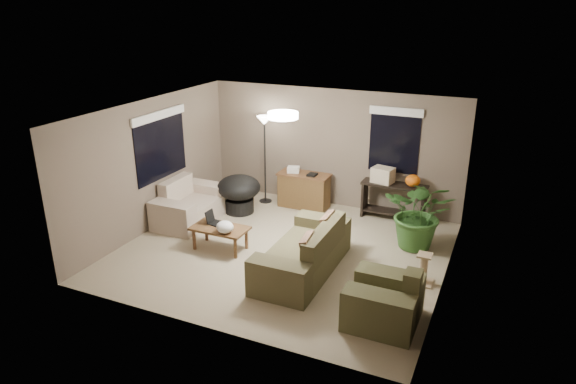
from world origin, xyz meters
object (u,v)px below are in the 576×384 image
at_px(papasan_chair, 239,191).
at_px(cat_scratching_post, 423,271).
at_px(desk, 304,190).
at_px(houseplant, 420,221).
at_px(loveseat, 190,206).
at_px(armchair, 385,302).
at_px(main_sofa, 305,255).
at_px(floor_lamp, 264,131).
at_px(coffee_table, 220,231).
at_px(console_table, 394,199).

height_order(papasan_chair, cat_scratching_post, papasan_chair).
distance_m(desk, houseplant, 2.78).
distance_m(loveseat, armchair, 4.80).
height_order(main_sofa, floor_lamp, floor_lamp).
bearing_deg(armchair, main_sofa, 150.92).
bearing_deg(coffee_table, main_sofa, -4.41).
bearing_deg(console_table, coffee_table, -133.79).
height_order(coffee_table, cat_scratching_post, cat_scratching_post).
distance_m(coffee_table, cat_scratching_post, 3.53).
height_order(coffee_table, papasan_chair, papasan_chair).
height_order(floor_lamp, cat_scratching_post, floor_lamp).
height_order(coffee_table, console_table, console_table).
relative_size(loveseat, floor_lamp, 0.84).
relative_size(main_sofa, desk, 2.00).
distance_m(floor_lamp, houseplant, 3.77).
xyz_separation_m(armchair, desk, (-2.62, 3.44, 0.08)).
bearing_deg(houseplant, cat_scratching_post, -75.65).
distance_m(floor_lamp, cat_scratching_post, 4.58).
distance_m(loveseat, papasan_chair, 1.06).
relative_size(coffee_table, papasan_chair, 1.10).
bearing_deg(loveseat, papasan_chair, 48.50).
relative_size(armchair, coffee_table, 1.00).
height_order(coffee_table, houseplant, houseplant).
distance_m(armchair, desk, 4.32).
relative_size(coffee_table, desk, 0.91).
xyz_separation_m(houseplant, cat_scratching_post, (0.32, -1.23, -0.30)).
distance_m(main_sofa, console_table, 2.85).
relative_size(floor_lamp, houseplant, 1.43).
distance_m(main_sofa, houseplant, 2.24).
relative_size(console_table, papasan_chair, 1.43).
xyz_separation_m(loveseat, coffee_table, (1.22, -0.85, 0.06)).
distance_m(main_sofa, papasan_chair, 2.84).
relative_size(armchair, cat_scratching_post, 2.00).
relative_size(loveseat, cat_scratching_post, 3.20).
bearing_deg(main_sofa, floor_lamp, 128.08).
height_order(main_sofa, coffee_table, main_sofa).
bearing_deg(cat_scratching_post, desk, 143.23).
bearing_deg(console_table, armchair, -78.54).
relative_size(floor_lamp, cat_scratching_post, 3.82).
distance_m(desk, cat_scratching_post, 3.65).
height_order(loveseat, coffee_table, loveseat).
xyz_separation_m(coffee_table, console_table, (2.49, 2.60, 0.08)).
distance_m(loveseat, console_table, 4.10).
relative_size(console_table, floor_lamp, 0.68).
relative_size(armchair, houseplant, 0.75).
distance_m(loveseat, desk, 2.43).
bearing_deg(papasan_chair, cat_scratching_post, -18.60).
relative_size(main_sofa, coffee_table, 2.20).
bearing_deg(loveseat, floor_lamp, 59.25).
distance_m(console_table, papasan_chair, 3.17).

